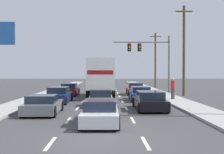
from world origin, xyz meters
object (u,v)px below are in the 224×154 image
at_px(car_maroon, 69,90).
at_px(car_black, 150,101).
at_px(car_gray, 43,105).
at_px(car_blue, 140,94).
at_px(car_tan, 101,98).
at_px(car_navy, 59,96).
at_px(box_truck, 101,76).
at_px(car_red, 135,89).
at_px(pedestrian_near_corner, 173,88).
at_px(car_silver, 100,113).
at_px(traffic_signal_mast, 146,52).
at_px(utility_pole_mid, 184,50).
at_px(utility_pole_far, 155,59).

xyz_separation_m(car_maroon, car_black, (6.87, -12.23, 0.00)).
xyz_separation_m(car_gray, car_black, (6.73, 1.82, 0.05)).
bearing_deg(car_blue, car_tan, -130.31).
xyz_separation_m(car_navy, box_truck, (3.42, 5.01, 1.55)).
distance_m(car_navy, car_red, 10.94).
xyz_separation_m(car_maroon, car_red, (7.20, 0.75, 0.01)).
bearing_deg(car_black, pedestrian_near_corner, 64.45).
relative_size(car_maroon, car_navy, 0.99).
relative_size(box_truck, pedestrian_near_corner, 4.86).
bearing_deg(car_navy, car_gray, -89.14).
relative_size(box_truck, car_silver, 1.93).
relative_size(car_gray, traffic_signal_mast, 0.60).
bearing_deg(traffic_signal_mast, utility_pole_mid, -58.44).
distance_m(car_navy, box_truck, 6.26).
relative_size(car_maroon, car_gray, 1.10).
bearing_deg(pedestrian_near_corner, utility_pole_mid, 65.26).
relative_size(car_blue, utility_pole_far, 0.53).
distance_m(car_red, utility_pole_far, 16.37).
height_order(car_navy, utility_pole_far, utility_pole_far).
bearing_deg(car_black, utility_pole_far, 79.65).
distance_m(car_tan, car_blue, 5.35).
bearing_deg(car_red, car_gray, -115.49).
bearing_deg(car_gray, box_truck, 73.95).
bearing_deg(car_gray, traffic_signal_mast, 64.44).
relative_size(car_gray, car_red, 1.00).
relative_size(car_gray, box_truck, 0.46).
relative_size(car_silver, car_black, 1.01).
distance_m(car_maroon, car_tan, 10.43).
bearing_deg(car_red, car_navy, -130.87).
bearing_deg(car_tan, utility_pole_mid, 45.71).
xyz_separation_m(car_red, car_black, (-0.33, -12.98, -0.01)).
xyz_separation_m(car_maroon, pedestrian_near_corner, (9.88, -5.92, 0.48)).
distance_m(car_silver, utility_pole_far, 34.56).
xyz_separation_m(car_maroon, car_tan, (3.54, -9.81, -0.03)).
relative_size(box_truck, car_tan, 2.09).
bearing_deg(car_black, traffic_signal_mast, 82.93).
height_order(car_tan, car_black, car_black).
bearing_deg(car_black, utility_pole_mid, 64.80).
distance_m(car_silver, car_red, 18.50).
xyz_separation_m(car_silver, car_blue, (3.35, 11.67, 0.03)).
bearing_deg(car_maroon, car_tan, -70.14).
height_order(car_red, traffic_signal_mast, traffic_signal_mast).
height_order(car_blue, traffic_signal_mast, traffic_signal_mast).
bearing_deg(car_silver, car_blue, 74.01).
bearing_deg(car_tan, car_silver, -89.14).
bearing_deg(box_truck, car_maroon, 144.02).
xyz_separation_m(box_truck, car_silver, (0.20, -14.90, -1.60)).
distance_m(car_gray, pedestrian_near_corner, 12.70).
height_order(car_tan, car_silver, car_tan).
distance_m(car_black, traffic_signal_mast, 17.23).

